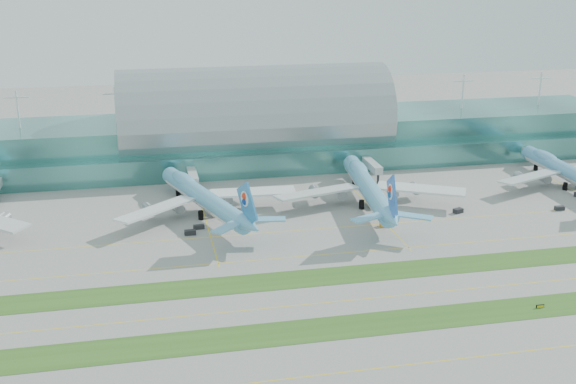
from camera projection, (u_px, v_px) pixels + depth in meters
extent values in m
plane|color=gray|center=(327.00, 280.00, 208.78)|extent=(700.00, 700.00, 0.00)
cube|color=#3D7A75|center=(254.00, 139.00, 326.51)|extent=(340.00, 42.00, 20.00)
cube|color=#3D7A75|center=(264.00, 164.00, 305.77)|extent=(340.00, 8.00, 10.00)
ellipsoid|color=#9EA5A8|center=(254.00, 118.00, 323.38)|extent=(340.00, 46.20, 16.17)
cylinder|color=white|center=(254.00, 100.00, 320.87)|extent=(0.80, 0.80, 16.00)
cube|color=#B2B7B7|center=(192.00, 175.00, 289.38)|extent=(3.50, 22.00, 3.00)
cylinder|color=black|center=(195.00, 191.00, 281.18)|extent=(1.00, 1.00, 4.00)
cube|color=#B2B7B7|center=(371.00, 164.00, 303.89)|extent=(3.50, 22.00, 3.00)
cylinder|color=black|center=(378.00, 179.00, 295.69)|extent=(1.00, 1.00, 4.00)
cube|color=#B2B7B7|center=(533.00, 155.00, 318.40)|extent=(3.50, 22.00, 3.00)
cylinder|color=black|center=(544.00, 168.00, 310.20)|extent=(1.00, 1.00, 4.00)
cube|color=#2D591E|center=(355.00, 326.00, 182.74)|extent=(420.00, 12.00, 0.08)
cube|color=#2D591E|center=(325.00, 277.00, 210.63)|extent=(420.00, 12.00, 0.08)
cube|color=yellow|center=(380.00, 368.00, 164.15)|extent=(420.00, 0.35, 0.01)
cube|color=yellow|center=(340.00, 301.00, 195.77)|extent=(420.00, 0.35, 0.01)
cube|color=yellow|center=(312.00, 256.00, 225.52)|extent=(420.00, 0.35, 0.01)
cube|color=yellow|center=(297.00, 230.00, 245.97)|extent=(420.00, 0.35, 0.01)
cylinder|color=#5EA7CF|center=(204.00, 198.00, 259.29)|extent=(26.86, 63.83, 6.51)
ellipsoid|color=#5EA7CF|center=(184.00, 180.00, 273.69)|extent=(12.16, 20.74, 4.64)
cone|color=#5EA7CF|center=(168.00, 173.00, 288.07)|extent=(7.84, 7.05, 6.51)
cone|color=#5EA7CF|center=(251.00, 226.00, 228.74)|extent=(8.87, 10.93, 6.19)
cube|color=white|center=(156.00, 209.00, 248.65)|extent=(29.10, 26.49, 1.28)
cylinder|color=gray|center=(163.00, 208.00, 256.25)|extent=(5.22, 6.61, 3.57)
cube|color=white|center=(253.00, 192.00, 266.75)|extent=(31.94, 9.81, 1.28)
cylinder|color=gray|center=(235.00, 195.00, 269.83)|extent=(5.22, 6.61, 3.57)
cube|color=#2976B9|center=(247.00, 204.00, 228.39)|extent=(4.98, 13.29, 15.15)
cylinder|color=white|center=(246.00, 199.00, 228.75)|extent=(2.50, 5.08, 5.04)
cylinder|color=black|center=(178.00, 192.00, 281.11)|extent=(1.89, 1.89, 3.15)
cylinder|color=black|center=(201.00, 215.00, 255.85)|extent=(1.89, 1.89, 3.15)
cylinder|color=black|center=(217.00, 212.00, 258.87)|extent=(1.89, 1.89, 3.15)
cylinder|color=#62AFD9|center=(368.00, 188.00, 269.55)|extent=(13.63, 67.93, 6.76)
ellipsoid|color=#62AFD9|center=(358.00, 169.00, 286.84)|extent=(8.49, 21.10, 4.82)
cone|color=#62AFD9|center=(350.00, 161.00, 303.94)|extent=(7.28, 6.11, 6.76)
cone|color=#62AFD9|center=(393.00, 220.00, 233.10)|extent=(7.39, 10.42, 6.42)
cube|color=silver|center=(317.00, 192.00, 265.71)|extent=(33.70, 16.97, 1.33)
cylinder|color=#989BA0|center=(328.00, 193.00, 272.47)|extent=(4.30, 6.34, 3.71)
cube|color=silver|center=(421.00, 189.00, 269.54)|extent=(32.75, 22.54, 1.33)
cylinder|color=#989BA0|center=(404.00, 190.00, 275.34)|extent=(4.30, 6.34, 3.71)
cube|color=blue|center=(392.00, 198.00, 233.00)|extent=(2.11, 14.32, 15.72)
cylinder|color=white|center=(392.00, 192.00, 233.52)|extent=(1.51, 5.31, 5.23)
cylinder|color=black|center=(355.00, 180.00, 295.38)|extent=(1.96, 1.96, 3.27)
cylinder|color=black|center=(361.00, 204.00, 266.68)|extent=(1.96, 1.96, 3.27)
cylinder|color=black|center=(379.00, 204.00, 267.32)|extent=(1.96, 1.96, 3.27)
cylinder|color=#5EA2D0|center=(568.00, 172.00, 290.82)|extent=(6.25, 62.04, 6.20)
ellipsoid|color=#5EA2D0|center=(545.00, 157.00, 306.43)|extent=(5.91, 18.86, 4.42)
cone|color=#5EA2D0|center=(525.00, 151.00, 321.88)|extent=(6.21, 5.01, 6.20)
cube|color=silver|center=(529.00, 177.00, 285.59)|extent=(30.65, 18.25, 1.22)
cylinder|color=#94979C|center=(532.00, 178.00, 292.14)|extent=(3.41, 5.51, 3.40)
cylinder|color=black|center=(536.00, 167.00, 314.17)|extent=(1.80, 1.80, 3.00)
cylinder|color=black|center=(565.00, 186.00, 287.96)|extent=(1.80, 1.80, 3.00)
cube|color=black|center=(190.00, 232.00, 242.00)|extent=(3.85, 1.88, 1.65)
cube|color=black|center=(199.00, 227.00, 247.15)|extent=(3.83, 1.97, 1.48)
cube|color=orange|center=(385.00, 224.00, 249.68)|extent=(3.89, 1.95, 1.63)
cube|color=black|center=(458.00, 211.00, 262.50)|extent=(3.98, 3.19, 1.65)
cube|color=black|center=(560.00, 208.00, 265.46)|extent=(3.52, 1.92, 1.50)
cube|color=black|center=(540.00, 306.00, 191.93)|extent=(2.32, 0.23, 0.98)
cube|color=yellow|center=(540.00, 307.00, 191.78)|extent=(1.96, 0.04, 0.71)
cylinder|color=black|center=(537.00, 307.00, 191.87)|extent=(0.11, 0.11, 0.45)
cylinder|color=black|center=(543.00, 307.00, 192.17)|extent=(0.11, 0.11, 0.45)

